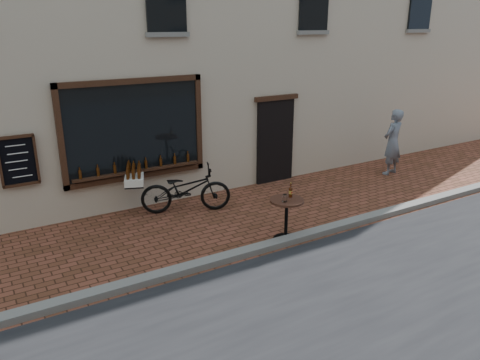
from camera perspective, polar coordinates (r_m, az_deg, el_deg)
ground at (r=9.15m, az=6.69°, el=-8.09°), size 90.00×90.00×0.00m
kerb at (r=9.27m, az=5.96°, el=-7.29°), size 90.00×0.25×0.12m
cargo_bicycle at (r=10.59m, az=-6.85°, el=-1.10°), size 2.40×1.42×1.13m
bistro_table at (r=9.17m, az=5.70°, el=-3.79°), size 0.67×0.67×1.15m
pedestrian at (r=13.77m, az=18.11°, el=4.42°), size 0.75×0.57×1.84m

